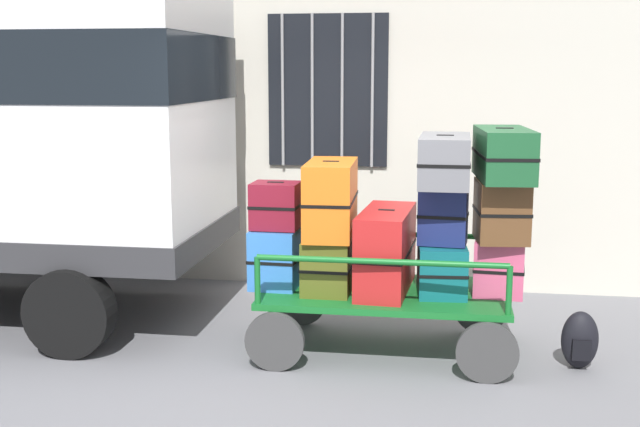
{
  "coord_description": "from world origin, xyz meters",
  "views": [
    {
      "loc": [
        0.69,
        -5.57,
        2.21
      ],
      "look_at": [
        -0.27,
        0.56,
        1.1
      ],
      "focal_mm": 45.17,
      "sensor_mm": 36.0,
      "label": 1
    }
  ],
  "objects_px": {
    "suitcase_midleft_middle": "(331,199)",
    "suitcase_right_middle": "(502,211)",
    "suitcase_left_middle": "(276,205)",
    "suitcase_right_bottom": "(499,267)",
    "suitcase_midright_middle": "(443,215)",
    "suitcase_midright_top": "(445,160)",
    "luggage_cart": "(385,303)",
    "backpack": "(580,340)",
    "suitcase_center_bottom": "(386,250)",
    "suitcase_left_bottom": "(277,257)",
    "suitcase_midleft_bottom": "(331,262)",
    "suitcase_midright_bottom": "(442,269)",
    "suitcase_right_top": "(504,154)"
  },
  "relations": [
    {
      "from": "suitcase_left_middle",
      "to": "suitcase_right_bottom",
      "type": "height_order",
      "value": "suitcase_left_middle"
    },
    {
      "from": "luggage_cart",
      "to": "backpack",
      "type": "bearing_deg",
      "value": -6.31
    },
    {
      "from": "suitcase_midright_middle",
      "to": "backpack",
      "type": "xyz_separation_m",
      "value": [
        1.03,
        -0.14,
        -0.9
      ]
    },
    {
      "from": "luggage_cart",
      "to": "suitcase_left_bottom",
      "type": "bearing_deg",
      "value": 177.95
    },
    {
      "from": "suitcase_midright_middle",
      "to": "suitcase_right_bottom",
      "type": "bearing_deg",
      "value": 5.92
    },
    {
      "from": "suitcase_left_bottom",
      "to": "suitcase_right_top",
      "type": "distance_m",
      "value": 1.94
    },
    {
      "from": "suitcase_midright_bottom",
      "to": "backpack",
      "type": "distance_m",
      "value": 1.15
    },
    {
      "from": "suitcase_left_middle",
      "to": "suitcase_right_bottom",
      "type": "xyz_separation_m",
      "value": [
        1.74,
        0.03,
        -0.44
      ]
    },
    {
      "from": "suitcase_center_bottom",
      "to": "suitcase_right_bottom",
      "type": "relative_size",
      "value": 2.22
    },
    {
      "from": "suitcase_left_middle",
      "to": "suitcase_center_bottom",
      "type": "relative_size",
      "value": 0.4
    },
    {
      "from": "luggage_cart",
      "to": "suitcase_left_middle",
      "type": "height_order",
      "value": "suitcase_left_middle"
    },
    {
      "from": "suitcase_right_middle",
      "to": "suitcase_right_top",
      "type": "height_order",
      "value": "suitcase_right_top"
    },
    {
      "from": "suitcase_left_bottom",
      "to": "suitcase_center_bottom",
      "type": "relative_size",
      "value": 0.55
    },
    {
      "from": "suitcase_right_middle",
      "to": "suitcase_right_top",
      "type": "bearing_deg",
      "value": 90.0
    },
    {
      "from": "suitcase_left_middle",
      "to": "suitcase_midleft_middle",
      "type": "distance_m",
      "value": 0.44
    },
    {
      "from": "suitcase_midright_middle",
      "to": "suitcase_left_middle",
      "type": "bearing_deg",
      "value": 179.44
    },
    {
      "from": "suitcase_right_middle",
      "to": "backpack",
      "type": "relative_size",
      "value": 1.14
    },
    {
      "from": "suitcase_midleft_bottom",
      "to": "suitcase_midright_bottom",
      "type": "bearing_deg",
      "value": -0.76
    },
    {
      "from": "luggage_cart",
      "to": "suitcase_right_bottom",
      "type": "bearing_deg",
      "value": 1.55
    },
    {
      "from": "suitcase_center_bottom",
      "to": "suitcase_midright_bottom",
      "type": "relative_size",
      "value": 1.71
    },
    {
      "from": "suitcase_left_bottom",
      "to": "suitcase_midleft_bottom",
      "type": "height_order",
      "value": "suitcase_left_bottom"
    },
    {
      "from": "suitcase_midleft_middle",
      "to": "suitcase_right_bottom",
      "type": "distance_m",
      "value": 1.4
    },
    {
      "from": "suitcase_midright_middle",
      "to": "suitcase_midright_top",
      "type": "xyz_separation_m",
      "value": [
        0.0,
        0.02,
        0.42
      ]
    },
    {
      "from": "suitcase_midleft_middle",
      "to": "suitcase_right_bottom",
      "type": "height_order",
      "value": "suitcase_midleft_middle"
    },
    {
      "from": "luggage_cart",
      "to": "suitcase_midleft_bottom",
      "type": "bearing_deg",
      "value": 179.03
    },
    {
      "from": "luggage_cart",
      "to": "suitcase_midright_middle",
      "type": "height_order",
      "value": "suitcase_midright_middle"
    },
    {
      "from": "suitcase_midleft_bottom",
      "to": "suitcase_right_bottom",
      "type": "relative_size",
      "value": 1.64
    },
    {
      "from": "suitcase_midright_top",
      "to": "suitcase_right_top",
      "type": "height_order",
      "value": "suitcase_right_top"
    },
    {
      "from": "suitcase_right_middle",
      "to": "suitcase_right_bottom",
      "type": "bearing_deg",
      "value": 90.0
    },
    {
      "from": "suitcase_midright_top",
      "to": "backpack",
      "type": "xyz_separation_m",
      "value": [
        1.03,
        -0.16,
        -1.31
      ]
    },
    {
      "from": "suitcase_right_bottom",
      "to": "suitcase_right_top",
      "type": "height_order",
      "value": "suitcase_right_top"
    },
    {
      "from": "luggage_cart",
      "to": "suitcase_left_middle",
      "type": "xyz_separation_m",
      "value": [
        -0.87,
        -0.01,
        0.76
      ]
    },
    {
      "from": "suitcase_left_middle",
      "to": "suitcase_midleft_bottom",
      "type": "bearing_deg",
      "value": 2.13
    },
    {
      "from": "suitcase_midright_bottom",
      "to": "backpack",
      "type": "height_order",
      "value": "suitcase_midright_bottom"
    },
    {
      "from": "suitcase_midleft_middle",
      "to": "suitcase_midright_middle",
      "type": "height_order",
      "value": "suitcase_midleft_middle"
    },
    {
      "from": "suitcase_center_bottom",
      "to": "suitcase_midright_middle",
      "type": "bearing_deg",
      "value": -6.03
    },
    {
      "from": "backpack",
      "to": "suitcase_left_middle",
      "type": "bearing_deg",
      "value": 176.24
    },
    {
      "from": "suitcase_left_bottom",
      "to": "suitcase_right_middle",
      "type": "relative_size",
      "value": 1.05
    },
    {
      "from": "suitcase_center_bottom",
      "to": "suitcase_right_middle",
      "type": "xyz_separation_m",
      "value": [
        0.87,
        -0.04,
        0.34
      ]
    },
    {
      "from": "suitcase_midright_middle",
      "to": "backpack",
      "type": "height_order",
      "value": "suitcase_midright_middle"
    },
    {
      "from": "luggage_cart",
      "to": "suitcase_left_bottom",
      "type": "xyz_separation_m",
      "value": [
        -0.87,
        0.03,
        0.34
      ]
    },
    {
      "from": "suitcase_midleft_middle",
      "to": "suitcase_right_middle",
      "type": "relative_size",
      "value": 1.61
    },
    {
      "from": "suitcase_right_middle",
      "to": "suitcase_midleft_bottom",
      "type": "bearing_deg",
      "value": 178.88
    },
    {
      "from": "suitcase_center_bottom",
      "to": "suitcase_left_middle",
      "type": "bearing_deg",
      "value": -177.81
    },
    {
      "from": "suitcase_center_bottom",
      "to": "backpack",
      "type": "relative_size",
      "value": 2.18
    },
    {
      "from": "suitcase_center_bottom",
      "to": "suitcase_midright_top",
      "type": "bearing_deg",
      "value": -3.36
    },
    {
      "from": "suitcase_right_bottom",
      "to": "suitcase_right_middle",
      "type": "relative_size",
      "value": 0.87
    },
    {
      "from": "suitcase_left_bottom",
      "to": "suitcase_midleft_middle",
      "type": "relative_size",
      "value": 0.65
    },
    {
      "from": "suitcase_right_middle",
      "to": "suitcase_left_bottom",
      "type": "bearing_deg",
      "value": 178.38
    },
    {
      "from": "suitcase_midleft_middle",
      "to": "backpack",
      "type": "bearing_deg",
      "value": -5.26
    }
  ]
}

